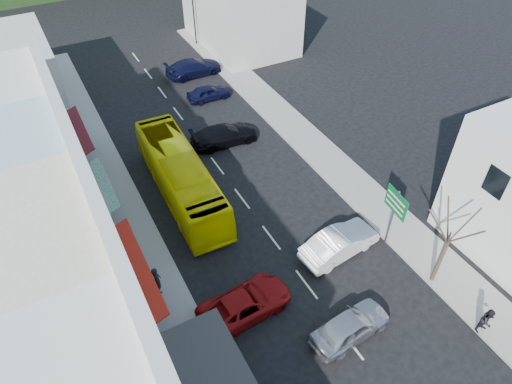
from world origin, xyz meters
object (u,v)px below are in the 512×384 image
at_px(car_silver, 350,327).
at_px(traffic_signal, 194,19).
at_px(bus, 181,177).
at_px(car_red, 245,304).
at_px(direction_sign, 392,218).
at_px(pedestrian_right, 488,321).
at_px(street_tree, 447,242).
at_px(pedestrian_left, 157,281).
at_px(car_white, 339,244).

height_order(car_silver, traffic_signal, traffic_signal).
height_order(bus, traffic_signal, traffic_signal).
distance_m(car_red, direction_sign, 9.88).
height_order(car_red, traffic_signal, traffic_signal).
bearing_deg(pedestrian_right, traffic_signal, 92.42).
xyz_separation_m(direction_sign, street_tree, (0.40, -3.49, 1.19)).
relative_size(car_silver, pedestrian_left, 2.59).
xyz_separation_m(bus, pedestrian_right, (9.65, -16.97, -0.55)).
height_order(bus, direction_sign, direction_sign).
distance_m(bus, car_white, 11.16).
bearing_deg(pedestrian_right, car_white, 116.14).
bearing_deg(car_white, traffic_signal, -13.62).
height_order(pedestrian_right, street_tree, street_tree).
bearing_deg(traffic_signal, bus, 67.17).
distance_m(bus, car_red, 10.23).
bearing_deg(car_silver, pedestrian_left, 42.12).
bearing_deg(car_silver, pedestrian_right, -122.20).
xyz_separation_m(car_red, direction_sign, (9.78, 0.30, 1.38)).
xyz_separation_m(car_silver, traffic_signal, (6.40, 35.38, 2.02)).
height_order(car_white, street_tree, street_tree).
bearing_deg(direction_sign, traffic_signal, 95.39).
relative_size(car_white, car_red, 0.96).
xyz_separation_m(car_white, pedestrian_right, (3.35, -7.79, 0.30)).
bearing_deg(car_white, car_silver, 142.85).
xyz_separation_m(bus, car_silver, (3.55, -13.88, -0.85)).
bearing_deg(direction_sign, car_white, 173.41).
bearing_deg(car_silver, car_white, -35.64).
xyz_separation_m(street_tree, traffic_signal, (0.24, 34.87, -0.55)).
height_order(pedestrian_right, direction_sign, direction_sign).
height_order(bus, car_white, bus).
relative_size(car_red, direction_sign, 1.11).
height_order(car_silver, car_red, same).
bearing_deg(street_tree, direction_sign, 96.61).
bearing_deg(traffic_signal, direction_sign, 90.83).
relative_size(car_white, pedestrian_right, 2.59).
distance_m(car_white, car_red, 6.85).
height_order(car_white, traffic_signal, traffic_signal).
relative_size(car_white, direction_sign, 1.06).
bearing_deg(bus, pedestrian_left, -119.14).
bearing_deg(direction_sign, pedestrian_right, -80.65).
height_order(pedestrian_right, traffic_signal, traffic_signal).
bearing_deg(car_white, direction_sign, -109.98).
xyz_separation_m(car_white, street_tree, (3.41, -4.19, 2.57)).
bearing_deg(car_silver, car_red, 42.14).
bearing_deg(traffic_signal, car_white, 85.22).
distance_m(car_silver, direction_sign, 7.14).
xyz_separation_m(bus, direction_sign, (9.31, -9.88, 0.53)).
distance_m(car_silver, traffic_signal, 36.01).
relative_size(pedestrian_left, traffic_signal, 0.31).
distance_m(pedestrian_left, direction_sign, 13.77).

